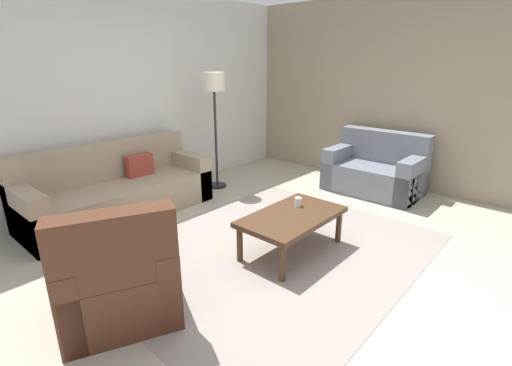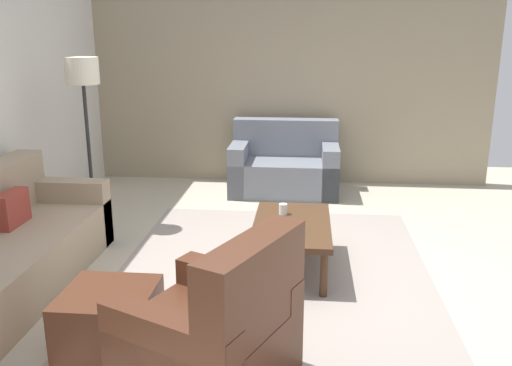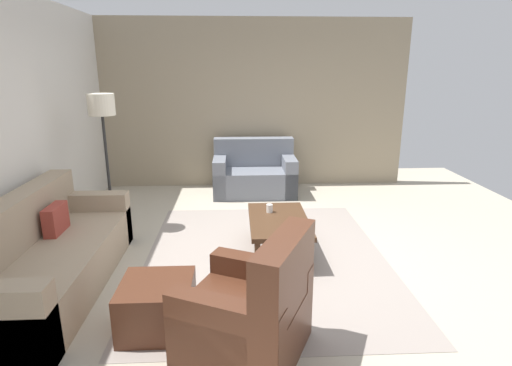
% 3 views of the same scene
% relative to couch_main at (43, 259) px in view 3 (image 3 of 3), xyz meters
% --- Properties ---
extents(ground_plane, '(8.00, 8.00, 0.00)m').
position_rel_couch_main_xyz_m(ground_plane, '(0.53, -2.11, -0.30)').
color(ground_plane, '#B2A893').
extents(rear_partition, '(6.00, 0.12, 2.80)m').
position_rel_couch_main_xyz_m(rear_partition, '(0.53, 0.49, 1.10)').
color(rear_partition, silver).
rests_on(rear_partition, ground_plane).
extents(stone_feature_panel, '(0.12, 5.20, 2.80)m').
position_rel_couch_main_xyz_m(stone_feature_panel, '(3.53, -2.11, 1.10)').
color(stone_feature_panel, gray).
rests_on(stone_feature_panel, ground_plane).
extents(area_rug, '(3.21, 2.60, 0.01)m').
position_rel_couch_main_xyz_m(area_rug, '(0.53, -2.11, -0.29)').
color(area_rug, gray).
rests_on(area_rug, ground_plane).
extents(couch_main, '(2.28, 0.87, 0.88)m').
position_rel_couch_main_xyz_m(couch_main, '(0.00, 0.00, 0.00)').
color(couch_main, gray).
rests_on(couch_main, ground_plane).
extents(couch_loveseat, '(0.82, 1.32, 0.88)m').
position_rel_couch_main_xyz_m(couch_loveseat, '(3.00, -2.10, 0.00)').
color(couch_loveseat, slate).
rests_on(couch_loveseat, ground_plane).
extents(armchair_leather, '(1.06, 1.06, 0.95)m').
position_rel_couch_main_xyz_m(armchair_leather, '(-1.02, -1.92, 0.01)').
color(armchair_leather, '#4C2819').
rests_on(armchair_leather, ground_plane).
extents(ottoman, '(0.56, 0.56, 0.40)m').
position_rel_couch_main_xyz_m(ottoman, '(-0.67, -1.17, -0.10)').
color(ottoman, '#4C2819').
rests_on(ottoman, ground_plane).
extents(coffee_table, '(1.10, 0.64, 0.41)m').
position_rel_couch_main_xyz_m(coffee_table, '(0.66, -2.26, 0.06)').
color(coffee_table, '#472D1C').
rests_on(coffee_table, ground_plane).
extents(cup, '(0.07, 0.07, 0.09)m').
position_rel_couch_main_xyz_m(cup, '(0.87, -2.18, 0.16)').
color(cup, white).
rests_on(cup, coffee_table).
extents(lamp_standing, '(0.32, 0.32, 1.71)m').
position_rel_couch_main_xyz_m(lamp_standing, '(1.56, -0.18, 1.11)').
color(lamp_standing, black).
rests_on(lamp_standing, ground_plane).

